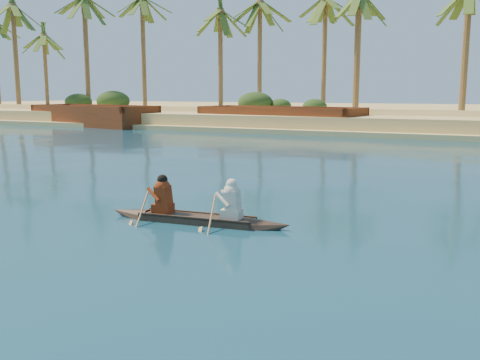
% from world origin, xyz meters
% --- Properties ---
extents(ground, '(160.00, 160.00, 0.00)m').
position_xyz_m(ground, '(0.00, 0.00, 0.00)').
color(ground, '#0B304C').
rests_on(ground, ground).
extents(sandy_embankment, '(150.00, 51.00, 1.50)m').
position_xyz_m(sandy_embankment, '(0.00, 46.89, 0.53)').
color(sandy_embankment, '#E0CF7E').
rests_on(sandy_embankment, ground).
extents(palm_grove, '(110.00, 14.00, 16.00)m').
position_xyz_m(palm_grove, '(0.00, 35.00, 8.00)').
color(palm_grove, '#32591F').
rests_on(palm_grove, ground).
extents(shrub_cluster, '(100.00, 6.00, 2.40)m').
position_xyz_m(shrub_cluster, '(0.00, 31.50, 1.20)').
color(shrub_cluster, '#1B3613').
rests_on(shrub_cluster, ground).
extents(canoe, '(4.74, 1.07, 1.29)m').
position_xyz_m(canoe, '(4.48, -4.00, 0.25)').
color(canoe, '#3A2A1F').
rests_on(canoe, ground).
extents(barge_left, '(14.15, 7.18, 2.25)m').
position_xyz_m(barge_left, '(-23.38, 24.51, 0.79)').
color(barge_left, maroon).
rests_on(barge_left, ground).
extents(barge_mid, '(14.11, 6.40, 2.27)m').
position_xyz_m(barge_mid, '(-5.36, 26.33, 0.79)').
color(barge_mid, maroon).
rests_on(barge_mid, ground).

